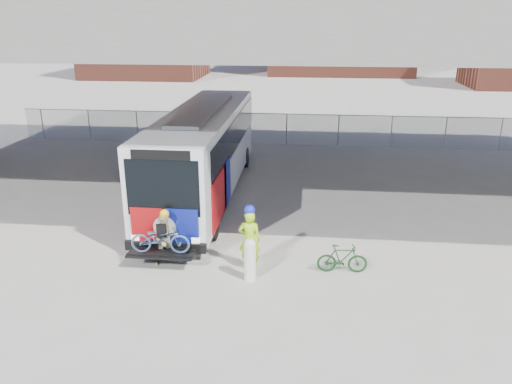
# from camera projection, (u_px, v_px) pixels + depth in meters

# --- Properties ---
(ground) EXTENTS (160.00, 160.00, 0.00)m
(ground) POSITION_uv_depth(u_px,v_px,m) (243.00, 223.00, 18.27)
(ground) COLOR #9E9991
(ground) RESTS_ON ground
(bus) EXTENTS (2.67, 12.91, 3.69)m
(bus) POSITION_uv_depth(u_px,v_px,m) (204.00, 146.00, 20.54)
(bus) COLOR silver
(bus) RESTS_ON ground
(overpass) EXTENTS (40.00, 16.00, 7.95)m
(overpass) POSITION_uv_depth(u_px,v_px,m) (255.00, 33.00, 19.83)
(overpass) COLOR #605E59
(overpass) RESTS_ON ground
(chainlink_fence) EXTENTS (30.00, 0.06, 30.00)m
(chainlink_fence) POSITION_uv_depth(u_px,v_px,m) (270.00, 120.00, 29.04)
(chainlink_fence) COLOR gray
(chainlink_fence) RESTS_ON ground
(brick_buildings) EXTENTS (54.00, 22.00, 12.00)m
(brick_buildings) POSITION_uv_depth(u_px,v_px,m) (303.00, 31.00, 61.54)
(brick_buildings) COLOR brown
(brick_buildings) RESTS_ON ground
(bollard) EXTENTS (0.33, 0.33, 1.28)m
(bollard) POSITION_uv_depth(u_px,v_px,m) (250.00, 258.00, 14.14)
(bollard) COLOR white
(bollard) RESTS_ON ground
(cyclist_hivis) EXTENTS (0.70, 0.48, 2.02)m
(cyclist_hivis) POSITION_uv_depth(u_px,v_px,m) (250.00, 238.00, 14.73)
(cyclist_hivis) COLOR #A5E217
(cyclist_hivis) RESTS_ON ground
(cyclist_tan) EXTENTS (0.98, 0.91, 1.78)m
(cyclist_tan) POSITION_uv_depth(u_px,v_px,m) (166.00, 238.00, 15.02)
(cyclist_tan) COLOR tan
(cyclist_tan) RESTS_ON ground
(bike_parked) EXTENTS (1.49, 0.49, 0.89)m
(bike_parked) POSITION_uv_depth(u_px,v_px,m) (342.00, 259.00, 14.63)
(bike_parked) COLOR #133E18
(bike_parked) RESTS_ON ground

